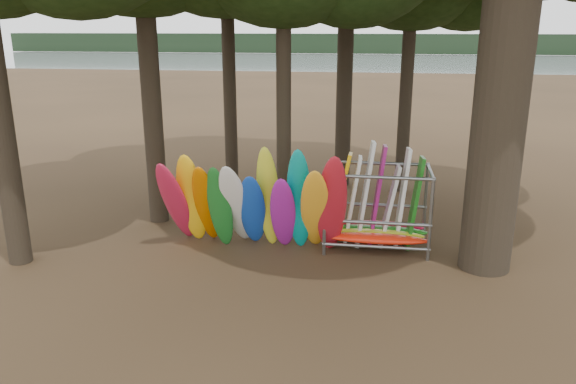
# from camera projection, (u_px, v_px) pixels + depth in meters

# --- Properties ---
(ground) EXTENTS (120.00, 120.00, 0.00)m
(ground) POSITION_uv_depth(u_px,v_px,m) (310.00, 263.00, 14.14)
(ground) COLOR #47331E
(ground) RESTS_ON ground
(lake) EXTENTS (160.00, 160.00, 0.00)m
(lake) POSITION_uv_depth(u_px,v_px,m) (362.00, 72.00, 71.01)
(lake) COLOR gray
(lake) RESTS_ON ground
(far_shore) EXTENTS (160.00, 4.00, 4.00)m
(far_shore) POSITION_uv_depth(u_px,v_px,m) (367.00, 44.00, 117.84)
(far_shore) COLOR black
(far_shore) RESTS_ON ground
(kayak_row) EXTENTS (5.06, 2.15, 3.09)m
(kayak_row) POSITION_uv_depth(u_px,v_px,m) (255.00, 205.00, 14.50)
(kayak_row) COLOR #BD1B3C
(kayak_row) RESTS_ON ground
(storage_rack) EXTENTS (2.80, 1.54, 2.87)m
(storage_rack) POSITION_uv_depth(u_px,v_px,m) (377.00, 210.00, 14.92)
(storage_rack) COLOR slate
(storage_rack) RESTS_ON ground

